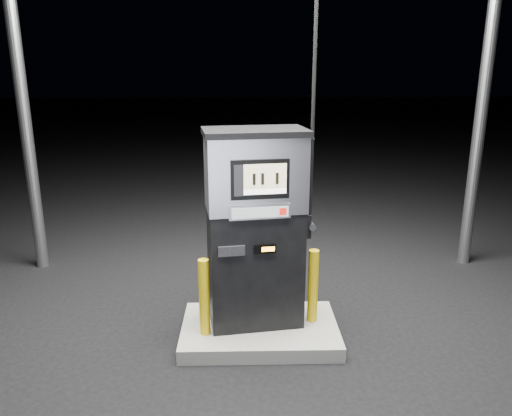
{
  "coord_description": "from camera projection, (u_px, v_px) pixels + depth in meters",
  "views": [
    {
      "loc": [
        -0.15,
        -4.62,
        2.73
      ],
      "look_at": [
        -0.04,
        0.0,
        1.4
      ],
      "focal_mm": 35.0,
      "sensor_mm": 36.0,
      "label": 1
    }
  ],
  "objects": [
    {
      "name": "fuel_dispenser",
      "position": [
        255.0,
        227.0,
        4.96
      ],
      "size": [
        1.14,
        0.73,
        4.15
      ],
      "rotation": [
        0.0,
        0.0,
        0.15
      ],
      "color": "black",
      "rests_on": "pump_island"
    },
    {
      "name": "ground",
      "position": [
        260.0,
        337.0,
        5.2
      ],
      "size": [
        80.0,
        80.0,
        0.0
      ],
      "primitive_type": "plane",
      "color": "black",
      "rests_on": "ground"
    },
    {
      "name": "bollard_right",
      "position": [
        313.0,
        286.0,
        5.13
      ],
      "size": [
        0.13,
        0.13,
        0.78
      ],
      "primitive_type": "cylinder",
      "rotation": [
        0.0,
        0.0,
        0.24
      ],
      "color": "#DBB50C",
      "rests_on": "pump_island"
    },
    {
      "name": "pump_island",
      "position": [
        260.0,
        331.0,
        5.17
      ],
      "size": [
        1.6,
        1.0,
        0.15
      ],
      "primitive_type": "cube",
      "color": "slate",
      "rests_on": "ground"
    },
    {
      "name": "bollard_left",
      "position": [
        204.0,
        297.0,
        4.88
      ],
      "size": [
        0.13,
        0.13,
        0.79
      ],
      "primitive_type": "cylinder",
      "rotation": [
        0.0,
        0.0,
        -0.23
      ],
      "color": "#DBB50C",
      "rests_on": "pump_island"
    }
  ]
}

